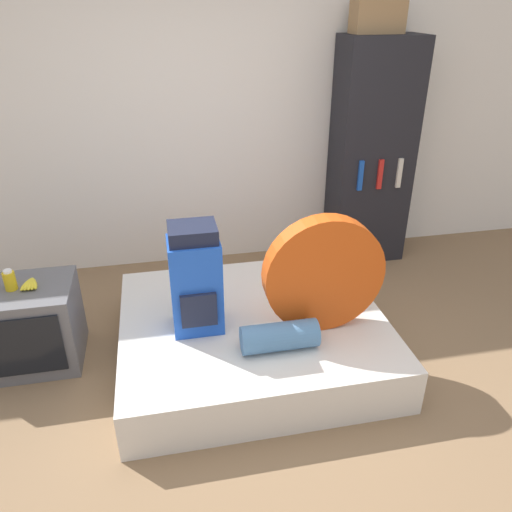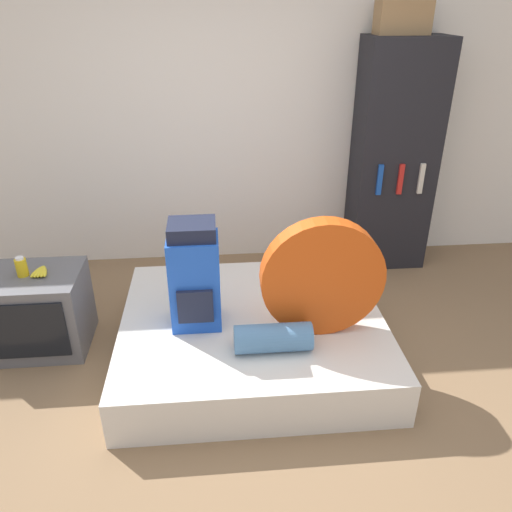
{
  "view_description": "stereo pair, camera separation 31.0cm",
  "coord_description": "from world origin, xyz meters",
  "px_view_note": "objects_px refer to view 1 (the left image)",
  "views": [
    {
      "loc": [
        -0.52,
        -2.1,
        2.19
      ],
      "look_at": [
        0.03,
        0.59,
        0.76
      ],
      "focal_mm": 35.0,
      "sensor_mm": 36.0,
      "label": 1
    },
    {
      "loc": [
        -0.21,
        -2.15,
        2.19
      ],
      "look_at": [
        0.03,
        0.59,
        0.76
      ],
      "focal_mm": 35.0,
      "sensor_mm": 36.0,
      "label": 2
    }
  ],
  "objects_px": {
    "sleeping_roll": "(280,336)",
    "bookshelf": "(371,155)",
    "canister": "(10,280)",
    "television": "(29,325)",
    "backpack": "(196,280)",
    "cardboard_box": "(378,17)",
    "tent_bag": "(323,274)"
  },
  "relations": [
    {
      "from": "sleeping_roll",
      "to": "bookshelf",
      "type": "xyz_separation_m",
      "value": [
        1.22,
        1.64,
        0.57
      ]
    },
    {
      "from": "sleeping_roll",
      "to": "canister",
      "type": "height_order",
      "value": "canister"
    },
    {
      "from": "television",
      "to": "backpack",
      "type": "bearing_deg",
      "value": -13.62
    },
    {
      "from": "television",
      "to": "cardboard_box",
      "type": "height_order",
      "value": "cardboard_box"
    },
    {
      "from": "cardboard_box",
      "to": "television",
      "type": "bearing_deg",
      "value": -158.31
    },
    {
      "from": "sleeping_roll",
      "to": "bookshelf",
      "type": "bearing_deg",
      "value": 53.36
    },
    {
      "from": "backpack",
      "to": "canister",
      "type": "bearing_deg",
      "value": 166.83
    },
    {
      "from": "television",
      "to": "cardboard_box",
      "type": "relative_size",
      "value": 1.55
    },
    {
      "from": "television",
      "to": "cardboard_box",
      "type": "distance_m",
      "value": 3.4
    },
    {
      "from": "backpack",
      "to": "sleeping_roll",
      "type": "distance_m",
      "value": 0.62
    },
    {
      "from": "tent_bag",
      "to": "bookshelf",
      "type": "xyz_separation_m",
      "value": [
        0.91,
        1.46,
        0.28
      ]
    },
    {
      "from": "tent_bag",
      "to": "canister",
      "type": "distance_m",
      "value": 1.95
    },
    {
      "from": "backpack",
      "to": "bookshelf",
      "type": "distance_m",
      "value": 2.16
    },
    {
      "from": "television",
      "to": "bookshelf",
      "type": "bearing_deg",
      "value": 20.86
    },
    {
      "from": "backpack",
      "to": "bookshelf",
      "type": "relative_size",
      "value": 0.36
    },
    {
      "from": "sleeping_roll",
      "to": "television",
      "type": "bearing_deg",
      "value": 158.97
    },
    {
      "from": "television",
      "to": "cardboard_box",
      "type": "xyz_separation_m",
      "value": [
        2.7,
        1.07,
        1.77
      ]
    },
    {
      "from": "sleeping_roll",
      "to": "canister",
      "type": "bearing_deg",
      "value": 159.48
    },
    {
      "from": "backpack",
      "to": "cardboard_box",
      "type": "bearing_deg",
      "value": 39.61
    },
    {
      "from": "television",
      "to": "canister",
      "type": "height_order",
      "value": "canister"
    },
    {
      "from": "tent_bag",
      "to": "cardboard_box",
      "type": "relative_size",
      "value": 1.9
    },
    {
      "from": "sleeping_roll",
      "to": "cardboard_box",
      "type": "distance_m",
      "value": 2.62
    },
    {
      "from": "backpack",
      "to": "bookshelf",
      "type": "height_order",
      "value": "bookshelf"
    },
    {
      "from": "television",
      "to": "cardboard_box",
      "type": "bearing_deg",
      "value": 21.69
    },
    {
      "from": "tent_bag",
      "to": "bookshelf",
      "type": "relative_size",
      "value": 0.39
    },
    {
      "from": "tent_bag",
      "to": "television",
      "type": "bearing_deg",
      "value": 167.59
    },
    {
      "from": "canister",
      "to": "cardboard_box",
      "type": "relative_size",
      "value": 0.34
    },
    {
      "from": "bookshelf",
      "to": "cardboard_box",
      "type": "distance_m",
      "value": 1.09
    },
    {
      "from": "canister",
      "to": "cardboard_box",
      "type": "height_order",
      "value": "cardboard_box"
    },
    {
      "from": "tent_bag",
      "to": "cardboard_box",
      "type": "distance_m",
      "value": 2.18
    },
    {
      "from": "tent_bag",
      "to": "television",
      "type": "relative_size",
      "value": 1.22
    },
    {
      "from": "tent_bag",
      "to": "television",
      "type": "xyz_separation_m",
      "value": [
        -1.86,
        0.41,
        -0.4
      ]
    }
  ]
}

